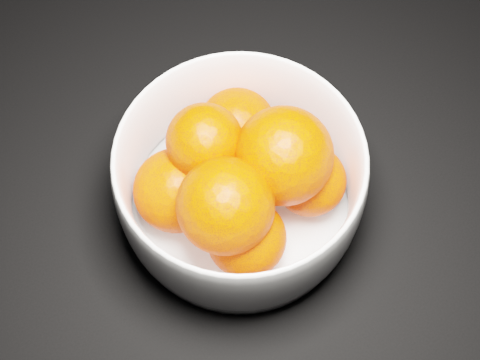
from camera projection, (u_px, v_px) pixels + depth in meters
ground at (62, 70)px, 0.76m from camera, size 3.00×3.00×0.00m
bowl at (240, 183)px, 0.63m from camera, size 0.23×0.23×0.11m
orange_pile at (240, 176)px, 0.62m from camera, size 0.19×0.19×0.13m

